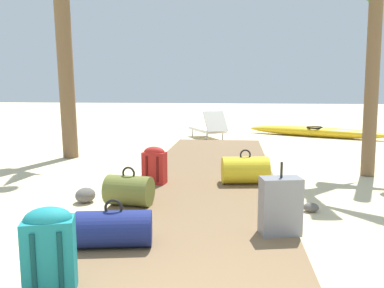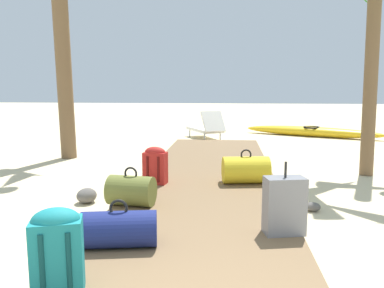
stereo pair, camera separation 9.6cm
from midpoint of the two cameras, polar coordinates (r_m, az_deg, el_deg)
ground_plane at (r=5.23m, az=1.14°, el=-8.15°), size 60.00×60.00×0.00m
boardwalk at (r=6.07m, az=1.78°, el=-5.41°), size 2.11×8.85×0.08m
suitcase_grey at (r=3.87m, az=12.75°, el=-8.84°), size 0.42×0.29×0.71m
duffel_bag_yellow at (r=5.76m, az=7.45°, el=-3.81°), size 0.72×0.49×0.51m
backpack_teal at (r=2.88m, az=-20.19°, el=-14.36°), size 0.39×0.31×0.61m
duffel_bag_olive at (r=4.73m, az=-9.54°, el=-6.78°), size 0.58×0.43×0.47m
duffel_bag_navy at (r=3.58m, az=-11.46°, el=-12.19°), size 0.71×0.44×0.44m
backpack_red at (r=5.70m, az=-5.93°, el=-2.99°), size 0.36×0.25×0.55m
lounge_chair at (r=11.13m, az=1.91°, el=2.43°), size 1.23×1.61×0.82m
kayak at (r=12.23m, az=16.97°, el=1.77°), size 3.95×2.15×0.30m
rock_left_near at (r=5.25m, az=-15.78°, el=-7.33°), size 0.27×0.30×0.19m
rock_right_near at (r=4.94m, az=16.83°, el=-8.86°), size 0.19×0.15×0.11m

